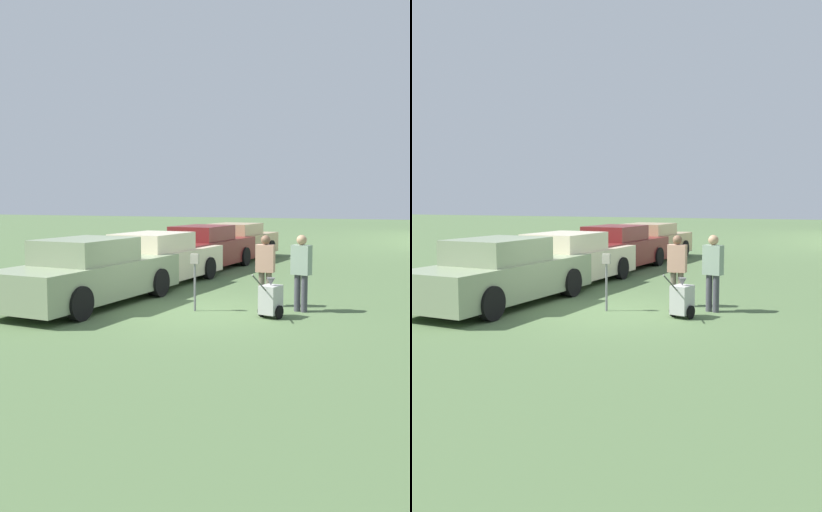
{
  "view_description": "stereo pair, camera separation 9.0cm",
  "coord_description": "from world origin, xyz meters",
  "views": [
    {
      "loc": [
        4.8,
        -11.48,
        2.49
      ],
      "look_at": [
        -0.31,
        1.32,
        1.1
      ],
      "focal_mm": 40.0,
      "sensor_mm": 36.0,
      "label": 1
    },
    {
      "loc": [
        4.88,
        -11.45,
        2.49
      ],
      "look_at": [
        -0.31,
        1.32,
        1.1
      ],
      "focal_mm": 40.0,
      "sensor_mm": 36.0,
      "label": 2
    }
  ],
  "objects": [
    {
      "name": "parked_car_sage",
      "position": [
        -2.6,
        -0.17,
        0.73
      ],
      "size": [
        2.27,
        5.31,
        1.58
      ],
      "rotation": [
        0.0,
        0.0,
        -0.07
      ],
      "color": "gray",
      "rests_on": "ground_plane"
    },
    {
      "name": "parked_car_tan",
      "position": [
        -2.6,
        10.56,
        0.71
      ],
      "size": [
        2.33,
        5.06,
        1.49
      ],
      "rotation": [
        0.0,
        0.0,
        -0.07
      ],
      "color": "tan",
      "rests_on": "ground_plane"
    },
    {
      "name": "ground_plane",
      "position": [
        0.0,
        0.0,
        0.0
      ],
      "size": [
        120.0,
        120.0,
        0.0
      ],
      "primitive_type": "plane",
      "color": "#4C663D"
    },
    {
      "name": "equipment_cart",
      "position": [
        1.72,
        -0.03,
        0.39
      ],
      "size": [
        0.52,
        1.0,
        1.0
      ],
      "rotation": [
        0.0,
        0.0,
        -0.24
      ],
      "color": "#B2B2AD",
      "rests_on": "ground_plane"
    },
    {
      "name": "parking_meter",
      "position": [
        -0.04,
        0.04,
        0.9
      ],
      "size": [
        0.18,
        0.09,
        1.28
      ],
      "color": "slate",
      "rests_on": "ground_plane"
    },
    {
      "name": "person_supervisor",
      "position": [
        2.17,
        0.83,
        0.97
      ],
      "size": [
        0.46,
        0.32,
        1.7
      ],
      "rotation": [
        0.0,
        0.0,
        2.88
      ],
      "color": "#3F3F47",
      "rests_on": "ground_plane"
    },
    {
      "name": "parked_car_maroon",
      "position": [
        -2.6,
        7.03,
        0.72
      ],
      "size": [
        2.2,
        5.38,
        1.55
      ],
      "rotation": [
        0.0,
        0.0,
        -0.07
      ],
      "color": "maroon",
      "rests_on": "ground_plane"
    },
    {
      "name": "person_worker",
      "position": [
        1.27,
        1.13,
        0.94
      ],
      "size": [
        0.43,
        0.24,
        1.66
      ],
      "rotation": [
        0.0,
        0.0,
        3.18
      ],
      "color": "#665B4C",
      "rests_on": "ground_plane"
    },
    {
      "name": "parked_car_cream",
      "position": [
        -2.6,
        3.23,
        0.7
      ],
      "size": [
        2.28,
        5.41,
        1.51
      ],
      "rotation": [
        0.0,
        0.0,
        -0.07
      ],
      "color": "beige",
      "rests_on": "ground_plane"
    }
  ]
}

